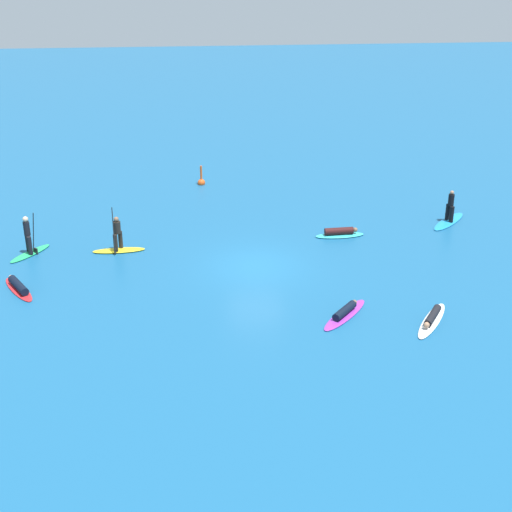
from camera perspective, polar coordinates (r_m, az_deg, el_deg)
ground_plane at (r=34.47m, az=0.00°, el=-0.75°), size 120.00×120.00×0.00m
surfer_on_white_board at (r=30.69m, az=13.19°, el=-4.65°), size 2.20×3.00×0.40m
surfer_on_yellow_board at (r=36.31m, az=-10.42°, el=1.07°), size 2.51×0.89×2.29m
surfer_on_teal_board at (r=37.76m, az=6.37°, el=1.75°), size 2.48×0.88×0.46m
surfer_on_red_board at (r=33.82m, az=-17.57°, el=-2.23°), size 1.94×2.64×0.42m
surfer_on_purple_board at (r=30.52m, az=6.76°, el=-4.27°), size 2.50×2.81×0.41m
surfer_on_green_board at (r=36.98m, az=-16.84°, el=0.93°), size 1.86×2.30×2.15m
surfer_on_blue_board at (r=40.40m, az=14.45°, el=3.01°), size 2.61×2.75×1.75m
marker_buoy at (r=44.82m, az=-4.16°, el=5.66°), size 0.44×0.44×1.25m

